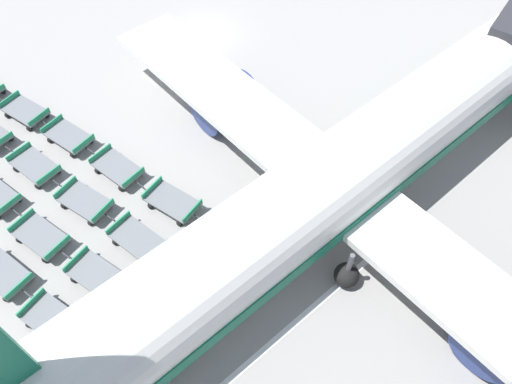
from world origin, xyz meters
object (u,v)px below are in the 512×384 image
Objects in this scene: baggage_dolly_row_mid_b_col_c at (35,166)px; baggage_dolly_row_far_col_b at (25,111)px; baggage_dolly_row_far_col_d at (117,168)px; baggage_dolly_row_far_col_c at (69,137)px; airplane at (352,169)px; baggage_dolly_row_mid_b_col_e at (138,240)px; baggage_dolly_row_mid_b_col_f at (196,282)px; baggage_dolly_row_mid_a_col_d at (41,236)px; baggage_dolly_row_mid_a_col_e at (98,276)px; baggage_dolly_row_near_col_e at (54,321)px; baggage_dolly_row_mid_a_col_f at (163,325)px; baggage_dolly_row_far_col_e at (173,202)px; baggage_dolly_row_mid_b_col_d at (85,202)px; baggage_dolly_row_near_col_d at (3,273)px; baggage_dolly_row_far_col_f at (232,243)px; baggage_dolly_row_near_col_f at (123,373)px.

baggage_dolly_row_mid_b_col_c is 0.99× the size of baggage_dolly_row_far_col_b.
baggage_dolly_row_far_col_d is at bearing 41.00° from baggage_dolly_row_mid_b_col_c.
airplane is at bearing 25.92° from baggage_dolly_row_far_col_c.
airplane is 11.45× the size of baggage_dolly_row_far_col_c.
baggage_dolly_row_mid_b_col_e and baggage_dolly_row_mid_b_col_f have the same top height.
baggage_dolly_row_far_col_b is (-8.47, 4.32, 0.00)m from baggage_dolly_row_mid_a_col_d.
baggage_dolly_row_mid_a_col_e is at bearing -26.41° from baggage_dolly_row_far_col_c.
baggage_dolly_row_far_col_b is 3.77m from baggage_dolly_row_far_col_c.
baggage_dolly_row_mid_a_col_f is (3.70, 3.20, 0.00)m from baggage_dolly_row_near_col_e.
baggage_dolly_row_far_col_d is (-4.48, 2.17, 0.00)m from baggage_dolly_row_mid_b_col_e.
baggage_dolly_row_far_col_e is at bearing 134.86° from baggage_dolly_row_mid_a_col_f.
baggage_dolly_row_far_col_b is (-12.20, 1.13, 0.00)m from baggage_dolly_row_mid_b_col_e.
baggage_dolly_row_near_col_e is 6.53m from baggage_dolly_row_mid_b_col_f.
baggage_dolly_row_mid_b_col_e is 12.25m from baggage_dolly_row_far_col_b.
baggage_dolly_row_mid_b_col_d is at bearing -10.47° from baggage_dolly_row_far_col_b.
baggage_dolly_row_near_col_d is 2.42m from baggage_dolly_row_mid_a_col_d.
baggage_dolly_row_far_col_d is 8.08m from baggage_dolly_row_far_col_f.
baggage_dolly_row_mid_b_col_d is at bearing 154.03° from baggage_dolly_row_near_col_f.
baggage_dolly_row_near_col_d is 1.01× the size of baggage_dolly_row_far_col_d.
baggage_dolly_row_far_col_c is (-12.29, 1.30, 0.00)m from baggage_dolly_row_mid_b_col_f.
baggage_dolly_row_mid_b_col_d is 1.00× the size of baggage_dolly_row_far_col_b.
baggage_dolly_row_mid_b_col_e is 0.99× the size of baggage_dolly_row_far_col_e.
baggage_dolly_row_near_col_e is 1.00× the size of baggage_dolly_row_far_col_b.
baggage_dolly_row_mid_b_col_d is (-8.55, 4.16, 0.00)m from baggage_dolly_row_near_col_f.
baggage_dolly_row_mid_a_col_e is 1.00× the size of baggage_dolly_row_mid_b_col_f.
baggage_dolly_row_mid_b_col_f is (7.54, 3.60, 0.00)m from baggage_dolly_row_mid_a_col_d.
baggage_dolly_row_near_col_e is 4.89m from baggage_dolly_row_mid_a_col_f.
baggage_dolly_row_near_col_e is at bearing -47.41° from baggage_dolly_row_mid_b_col_d.
baggage_dolly_row_mid_a_col_e is 12.89m from baggage_dolly_row_far_col_b.
baggage_dolly_row_mid_b_col_c is (-12.62, 3.72, 0.00)m from baggage_dolly_row_near_col_f.
baggage_dolly_row_far_col_e is at bearing -137.48° from airplane.
baggage_dolly_row_far_col_d is (3.48, 3.03, 0.00)m from baggage_dolly_row_mid_b_col_c.
baggage_dolly_row_near_col_d and baggage_dolly_row_near_col_e have the same top height.
baggage_dolly_row_near_col_f is 5.06m from baggage_dolly_row_mid_b_col_f.
baggage_dolly_row_far_col_c and baggage_dolly_row_far_col_f have the same top height.
baggage_dolly_row_far_col_b is (-12.35, 3.70, 0.00)m from baggage_dolly_row_mid_a_col_e.
baggage_dolly_row_far_col_b is 15.87m from baggage_dolly_row_far_col_f.
baggage_dolly_row_mid_b_col_c is 0.99× the size of baggage_dolly_row_mid_b_col_d.
baggage_dolly_row_near_col_f is at bearing -25.97° from baggage_dolly_row_mid_b_col_d.
baggage_dolly_row_near_col_f is at bearing -23.97° from baggage_dolly_row_mid_a_col_e.
baggage_dolly_row_mid_a_col_d is 8.07m from baggage_dolly_row_mid_a_col_f.
baggage_dolly_row_near_col_e is at bearing -139.21° from baggage_dolly_row_mid_a_col_f.
baggage_dolly_row_near_col_d is 8.74m from baggage_dolly_row_far_col_e.
baggage_dolly_row_mid_a_col_e and baggage_dolly_row_far_col_b have the same top height.
airplane is 11.41× the size of baggage_dolly_row_far_col_e.
baggage_dolly_row_near_col_d is at bearing -138.78° from baggage_dolly_row_mid_a_col_e.
baggage_dolly_row_mid_a_col_f is 1.00× the size of baggage_dolly_row_mid_b_col_c.
baggage_dolly_row_mid_b_col_f is at bearing -11.97° from baggage_dolly_row_far_col_d.
baggage_dolly_row_mid_a_col_d is at bearing -28.89° from baggage_dolly_row_mid_b_col_c.
baggage_dolly_row_near_col_f is 6.52m from baggage_dolly_row_mid_b_col_e.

